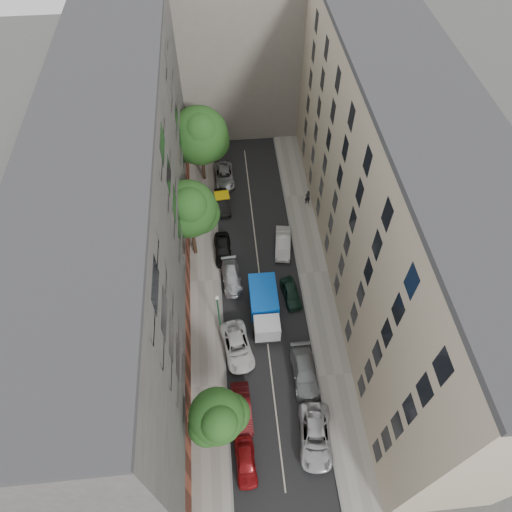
{
  "coord_description": "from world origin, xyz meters",
  "views": [
    {
      "loc": [
        -2.84,
        -26.29,
        37.88
      ],
      "look_at": [
        -0.55,
        -1.86,
        6.0
      ],
      "focal_mm": 32.0,
      "sensor_mm": 36.0,
      "label": 1
    }
  ],
  "objects": [
    {
      "name": "lamp_post",
      "position": [
        -4.2,
        -5.62,
        3.66
      ],
      "size": [
        0.36,
        0.36,
        5.59
      ],
      "color": "#1A5B37",
      "rests_on": "sidewalk_left"
    },
    {
      "name": "car_left_1",
      "position": [
        -2.8,
        -13.4,
        0.72
      ],
      "size": [
        1.66,
        4.43,
        1.45
      ],
      "primitive_type": "imported",
      "rotation": [
        0.0,
        0.0,
        0.03
      ],
      "color": "#4A0E11",
      "rests_on": "ground"
    },
    {
      "name": "tree_mid",
      "position": [
        -6.3,
        3.61,
        6.56
      ],
      "size": [
        5.69,
        5.48,
        9.56
      ],
      "color": "#382619",
      "rests_on": "sidewalk_left"
    },
    {
      "name": "tree_far",
      "position": [
        -5.11,
        14.86,
        6.26
      ],
      "size": [
        6.53,
        6.43,
        9.5
      ],
      "color": "#382619",
      "rests_on": "sidewalk_left"
    },
    {
      "name": "car_right_0",
      "position": [
        2.81,
        -16.17,
        0.75
      ],
      "size": [
        3.08,
        5.64,
        1.5
      ],
      "primitive_type": "imported",
      "rotation": [
        0.0,
        0.0,
        -0.11
      ],
      "color": "#B7B6BC",
      "rests_on": "ground"
    },
    {
      "name": "tarp_truck",
      "position": [
        -0.02,
        -4.47,
        1.57
      ],
      "size": [
        2.53,
        6.18,
        2.86
      ],
      "rotation": [
        0.0,
        0.0,
        -0.0
      ],
      "color": "black",
      "rests_on": "ground"
    },
    {
      "name": "car_right_2",
      "position": [
        2.8,
        -2.6,
        0.64
      ],
      "size": [
        1.98,
        3.91,
        1.28
      ],
      "primitive_type": "imported",
      "rotation": [
        0.0,
        0.0,
        0.13
      ],
      "color": "black",
      "rests_on": "ground"
    },
    {
      "name": "car_left_4",
      "position": [
        -3.52,
        3.4,
        0.74
      ],
      "size": [
        1.86,
        4.38,
        1.48
      ],
      "primitive_type": "imported",
      "rotation": [
        0.0,
        0.0,
        0.03
      ],
      "color": "black",
      "rests_on": "ground"
    },
    {
      "name": "car_left_5",
      "position": [
        -3.24,
        10.24,
        0.68
      ],
      "size": [
        1.77,
        4.26,
        1.37
      ],
      "primitive_type": "imported",
      "rotation": [
        0.0,
        0.0,
        0.08
      ],
      "color": "black",
      "rests_on": "ground"
    },
    {
      "name": "car_right_3",
      "position": [
        2.8,
        3.6,
        0.73
      ],
      "size": [
        2.15,
        4.61,
        1.46
      ],
      "primitive_type": "imported",
      "rotation": [
        0.0,
        0.0,
        -0.14
      ],
      "color": "silver",
      "rests_on": "ground"
    },
    {
      "name": "sidewalk_right",
      "position": [
        5.5,
        0.0,
        0.07
      ],
      "size": [
        3.0,
        44.0,
        0.15
      ],
      "primitive_type": "cube",
      "color": "gray",
      "rests_on": "ground"
    },
    {
      "name": "car_left_0",
      "position": [
        -2.8,
        -17.5,
        0.66
      ],
      "size": [
        1.69,
        3.92,
        1.32
      ],
      "primitive_type": "imported",
      "rotation": [
        0.0,
        0.0,
        0.03
      ],
      "color": "maroon",
      "rests_on": "ground"
    },
    {
      "name": "tree_near",
      "position": [
        -4.5,
        -15.57,
        5.48
      ],
      "size": [
        4.51,
        4.11,
        7.78
      ],
      "color": "#382619",
      "rests_on": "sidewalk_left"
    },
    {
      "name": "car_left_6",
      "position": [
        -2.8,
        14.6,
        0.67
      ],
      "size": [
        2.38,
        4.86,
        1.33
      ],
      "primitive_type": "imported",
      "rotation": [
        0.0,
        0.0,
        0.04
      ],
      "color": "#B7B8BC",
      "rests_on": "ground"
    },
    {
      "name": "building_endcap",
      "position": [
        0.0,
        28.0,
        9.0
      ],
      "size": [
        18.0,
        12.0,
        18.0
      ],
      "primitive_type": "cube",
      "color": "gray",
      "rests_on": "ground"
    },
    {
      "name": "building_right",
      "position": [
        11.0,
        0.0,
        10.0
      ],
      "size": [
        8.0,
        44.0,
        20.0
      ],
      "primitive_type": "cube",
      "color": "tan",
      "rests_on": "ground"
    },
    {
      "name": "car_left_3",
      "position": [
        -2.85,
        -0.2,
        0.65
      ],
      "size": [
        2.14,
        4.63,
        1.31
      ],
      "primitive_type": "imported",
      "rotation": [
        0.0,
        0.0,
        0.07
      ],
      "color": "#B6B7BB",
      "rests_on": "ground"
    },
    {
      "name": "car_left_2",
      "position": [
        -2.8,
        -7.8,
        0.72
      ],
      "size": [
        3.2,
        5.49,
        1.44
      ],
      "primitive_type": "imported",
      "rotation": [
        0.0,
        0.0,
        0.17
      ],
      "color": "silver",
      "rests_on": "ground"
    },
    {
      "name": "building_left",
      "position": [
        -11.0,
        0.0,
        10.0
      ],
      "size": [
        8.0,
        44.0,
        20.0
      ],
      "primitive_type": "cube",
      "color": "#484643",
      "rests_on": "ground"
    },
    {
      "name": "road_surface",
      "position": [
        0.0,
        0.0,
        0.01
      ],
      "size": [
        8.0,
        44.0,
        0.02
      ],
      "primitive_type": "cube",
      "color": "black",
      "rests_on": "ground"
    },
    {
      "name": "pedestrian",
      "position": [
        6.4,
        9.77,
        1.07
      ],
      "size": [
        0.78,
        0.64,
        1.84
      ],
      "primitive_type": "imported",
      "rotation": [
        0.0,
        0.0,
        3.48
      ],
      "color": "black",
      "rests_on": "sidewalk_right"
    },
    {
      "name": "ground",
      "position": [
        0.0,
        0.0,
        0.0
      ],
      "size": [
        120.0,
        120.0,
        0.0
      ],
      "primitive_type": "plane",
      "color": "#4C4C49",
      "rests_on": "ground"
    },
    {
      "name": "car_right_1",
      "position": [
        2.8,
        -10.76,
        0.74
      ],
      "size": [
        2.14,
        5.12,
        1.48
      ],
      "primitive_type": "imported",
      "rotation": [
        0.0,
        0.0,
        0.01
      ],
      "color": "slate",
      "rests_on": "ground"
    },
    {
      "name": "sidewalk_left",
      "position": [
        -5.5,
        0.0,
        0.07
      ],
      "size": [
        3.0,
        44.0,
        0.15
      ],
      "primitive_type": "cube",
      "color": "gray",
      "rests_on": "ground"
    }
  ]
}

